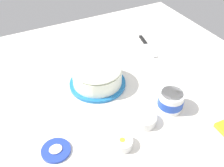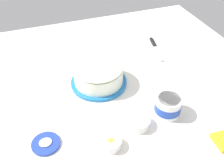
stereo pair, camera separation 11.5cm
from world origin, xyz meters
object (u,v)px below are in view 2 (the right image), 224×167
spreading_knife (155,47)px  sprinkle_bowl_blue (137,122)px  frosting_tub (168,105)px  sprinkle_bowl_yellow (111,143)px  frosted_cake (98,75)px  paper_napkin (185,82)px  frosting_tub_lid (46,143)px

spreading_knife → sprinkle_bowl_blue: size_ratio=2.45×
frosting_tub → sprinkle_bowl_yellow: size_ratio=1.41×
frosted_cake → paper_napkin: size_ratio=1.76×
frosting_tub → sprinkle_bowl_blue: 0.15m
frosting_tub_lid → spreading_knife: (-0.69, -0.47, -0.00)m
spreading_knife → frosting_tub_lid: bearing=34.3°
frosting_tub → frosting_tub_lid: 0.50m
spreading_knife → paper_napkin: spreading_knife is taller
frosting_tub → spreading_knife: size_ratio=0.46×
frosted_cake → frosting_tub_lid: frosted_cake is taller
frosted_cake → paper_napkin: bearing=161.2°
frosted_cake → sprinkle_bowl_yellow: frosted_cake is taller
frosting_tub → paper_napkin: bearing=-141.3°
frosted_cake → spreading_knife: 0.44m
frosted_cake → frosting_tub_lid: 0.40m
spreading_knife → paper_napkin: 0.33m
spreading_knife → paper_napkin: (0.01, 0.33, -0.00)m
sprinkle_bowl_yellow → paper_napkin: bearing=-153.6°
frosted_cake → spreading_knife: bearing=-153.8°
frosting_tub → sprinkle_bowl_yellow: frosting_tub is taller
frosting_tub_lid → sprinkle_bowl_blue: 0.36m
frosting_tub → frosting_tub_lid: frosting_tub is taller
frosting_tub_lid → paper_napkin: size_ratio=0.71×
sprinkle_bowl_yellow → sprinkle_bowl_blue: bearing=-155.7°
frosting_tub → spreading_knife: bearing=-111.5°
frosting_tub_lid → sprinkle_bowl_blue: bearing=175.5°
frosted_cake → sprinkle_bowl_blue: 0.31m
frosting_tub_lid → paper_napkin: bearing=-168.5°
sprinkle_bowl_blue → frosting_tub: bearing=-171.4°
frosted_cake → sprinkle_bowl_blue: frosted_cake is taller
frosted_cake → sprinkle_bowl_yellow: bearing=79.9°
frosting_tub_lid → spreading_knife: bearing=-145.7°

